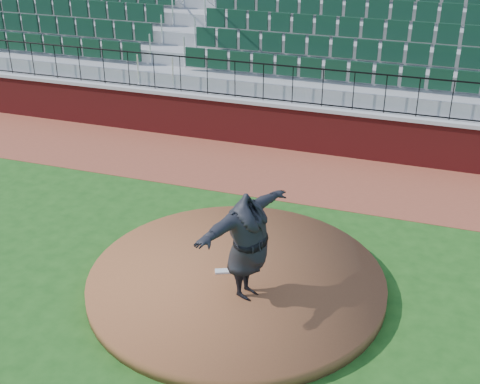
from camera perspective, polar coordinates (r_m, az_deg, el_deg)
name	(u,v)px	position (r m, az deg, el deg)	size (l,w,h in m)	color
ground	(213,291)	(11.65, -2.41, -8.88)	(90.00, 90.00, 0.00)	#1B4D16
warning_track	(290,173)	(16.13, 4.49, 1.76)	(34.00, 3.20, 0.01)	brown
field_wall	(305,129)	(17.33, 5.92, 5.64)	(34.00, 0.35, 1.20)	maroon
wall_cap	(307,107)	(17.11, 6.02, 7.67)	(34.00, 0.45, 0.10)	#B7B7B7
wall_railing	(308,87)	(16.94, 6.11, 9.43)	(34.00, 0.05, 1.00)	black
seating_stands	(330,44)	(19.39, 8.09, 13.05)	(34.00, 5.10, 4.60)	gray
concourse_wall	(348,12)	(22.00, 9.69, 15.74)	(34.00, 0.50, 5.50)	maroon
pitchers_mound	(236,281)	(11.67, -0.33, -8.03)	(5.41, 5.41, 0.25)	brown
pitching_rubber	(230,271)	(11.69, -0.90, -7.12)	(0.56, 0.14, 0.04)	silver
pitcher	(248,247)	(10.56, 0.71, -4.95)	(2.42, 0.66, 1.97)	black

